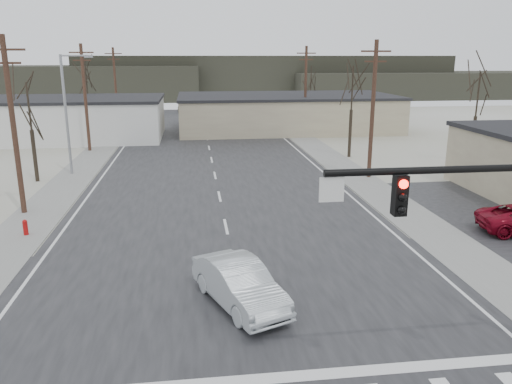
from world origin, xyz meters
TOP-DOWN VIEW (x-y plane):
  - ground at (0.00, 0.00)m, footprint 140.00×140.00m
  - main_road at (0.00, 15.00)m, footprint 18.00×110.00m
  - cross_road at (0.00, 0.00)m, footprint 90.00×10.00m
  - sidewalk_left at (-10.60, 20.00)m, footprint 3.00×90.00m
  - sidewalk_right at (10.60, 20.00)m, footprint 3.00×90.00m
  - fire_hydrant at (-10.20, 8.00)m, footprint 0.24×0.24m
  - building_left_far at (-16.00, 40.00)m, footprint 22.30×12.30m
  - building_right_far at (10.00, 44.00)m, footprint 26.30×14.30m
  - upole_left_b at (-11.50, 12.00)m, footprint 2.20×0.30m
  - upole_left_c at (-11.50, 32.00)m, footprint 2.20×0.30m
  - upole_left_d at (-11.50, 52.00)m, footprint 2.20×0.30m
  - upole_right_a at (11.50, 18.00)m, footprint 2.20×0.30m
  - upole_right_b at (11.50, 40.00)m, footprint 2.20×0.30m
  - streetlight_main at (-10.80, 22.00)m, footprint 2.40×0.25m
  - tree_left_near at (-13.00, 20.00)m, footprint 3.30×3.30m
  - tree_right_mid at (12.50, 26.00)m, footprint 3.74×3.74m
  - tree_left_far at (-14.00, 46.00)m, footprint 3.96×3.96m
  - tree_right_far at (15.00, 52.00)m, footprint 3.52×3.52m
  - tree_lot at (22.00, 22.00)m, footprint 3.52×3.52m
  - hill_left at (-35.00, 92.00)m, footprint 70.00×18.00m
  - hill_center at (15.00, 96.00)m, footprint 80.00×18.00m
  - hill_right at (50.00, 90.00)m, footprint 60.00×18.00m
  - sedan_crossing at (-0.11, -0.71)m, footprint 3.46×5.23m
  - car_far_a at (-0.85, 40.98)m, footprint 1.99×4.88m
  - car_far_b at (-2.66, 64.33)m, footprint 2.61×4.75m

SIDE VIEW (x-z plane):
  - ground at x=0.00m, z-range 0.00..0.00m
  - cross_road at x=0.00m, z-range 0.00..0.04m
  - main_road at x=0.00m, z-range 0.00..0.05m
  - sidewalk_left at x=-10.60m, z-range 0.00..0.06m
  - sidewalk_right at x=10.60m, z-range 0.00..0.06m
  - fire_hydrant at x=-10.20m, z-range 0.02..0.89m
  - car_far_a at x=-0.85m, z-range 0.05..1.46m
  - car_far_b at x=-2.66m, z-range 0.05..1.58m
  - sedan_crossing at x=-0.11m, z-range 0.05..1.68m
  - building_right_far at x=10.00m, z-range 0.00..4.30m
  - building_left_far at x=-16.00m, z-range 0.01..4.51m
  - hill_right at x=50.00m, z-range 0.00..5.50m
  - hill_left at x=-35.00m, z-range 0.00..7.00m
  - hill_center at x=15.00m, z-range 0.00..9.00m
  - streetlight_main at x=-10.80m, z-range 0.59..9.59m
  - upole_left_b at x=-11.50m, z-range 0.22..10.22m
  - upole_left_c at x=-11.50m, z-range 0.22..10.22m
  - upole_left_d at x=-11.50m, z-range 0.22..10.22m
  - upole_right_a at x=11.50m, z-range 0.22..10.22m
  - upole_right_b at x=11.50m, z-range 0.22..10.22m
  - tree_left_near at x=-13.00m, z-range 1.55..8.90m
  - tree_right_far at x=15.00m, z-range 1.66..9.50m
  - tree_lot at x=22.00m, z-range 1.66..9.50m
  - tree_right_mid at x=12.50m, z-range 1.77..10.10m
  - tree_left_far at x=-14.00m, z-range 1.87..10.69m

